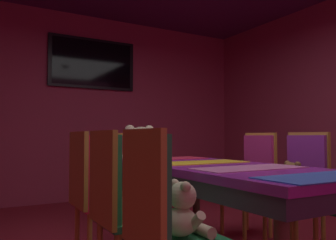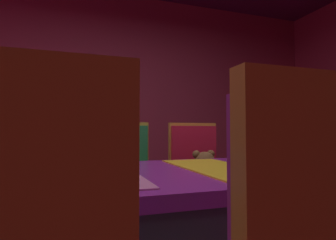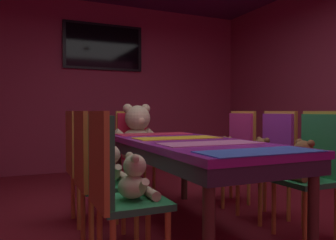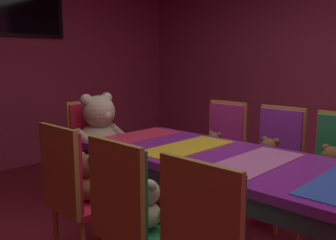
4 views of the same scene
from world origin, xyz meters
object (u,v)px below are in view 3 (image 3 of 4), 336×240
teddy_right_2 (226,150)px  throne_chair (134,142)px  teddy_left_1 (111,166)px  chair_right_0 (316,160)px  wall_tv (104,47)px  teddy_left_0 (135,180)px  banquet_table (192,151)px  chair_right_2 (237,147)px  chair_left_2 (80,155)px  teddy_left_2 (96,155)px  teddy_right_1 (261,155)px  king_teddy_bear (138,133)px  chair_left_0 (112,178)px  chair_right_1 (273,153)px  chair_left_1 (92,165)px  teddy_right_0 (303,162)px

teddy_right_2 → throne_chair: throne_chair is taller
teddy_left_1 → chair_right_0: (1.53, -0.48, 0.02)m
chair_right_0 → wall_tv: 3.99m
teddy_left_0 → throne_chair: size_ratio=0.30×
banquet_table → teddy_left_1: banquet_table is taller
chair_right_2 → chair_right_0: bearing=89.1°
teddy_left_1 → chair_right_0: chair_right_0 is taller
throne_chair → wall_tv: 2.13m
chair_left_2 → teddy_left_2: bearing=0.0°
teddy_left_1 → teddy_right_2: teddy_left_1 is taller
teddy_right_2 → banquet_table: bearing=38.6°
teddy_left_2 → teddy_right_2: size_ratio=1.23×
banquet_table → teddy_right_2: (0.71, 0.57, -0.08)m
teddy_right_1 → king_teddy_bear: 1.56m
teddy_left_0 → chair_right_2: bearing=36.1°
teddy_left_1 → teddy_right_1: size_ratio=0.99×
chair_right_0 → chair_left_0: bearing=1.4°
chair_left_2 → teddy_left_2: 0.15m
teddy_left_0 → chair_right_2: size_ratio=0.30×
chair_right_1 → chair_right_2: same height
chair_left_1 → chair_right_0: (1.67, -0.48, 0.00)m
teddy_left_0 → banquet_table: bearing=39.1°
wall_tv → teddy_left_1: bearing=-102.4°
teddy_right_1 → chair_left_2: bearing=-19.7°
chair_left_0 → chair_left_1: bearing=91.1°
teddy_right_0 → chair_right_1: bearing=-107.9°
wall_tv → chair_left_0: bearing=-102.7°
teddy_left_0 → wall_tv: size_ratio=0.22×
chair_right_0 → chair_right_1: (0.02, 0.51, 0.00)m
banquet_table → chair_right_0: bearing=-31.6°
chair_left_0 → teddy_left_2: 1.11m
chair_left_0 → chair_right_0: (1.66, 0.04, 0.00)m
teddy_left_2 → banquet_table: bearing=-38.9°
chair_right_1 → king_teddy_bear: 1.63m
banquet_table → chair_right_0: chair_right_0 is taller
teddy_right_2 → teddy_left_2: bearing=0.8°
chair_left_2 → king_teddy_bear: bearing=45.3°
chair_right_1 → throne_chair: (-0.85, 1.55, 0.00)m
chair_left_2 → chair_right_0: size_ratio=1.00×
banquet_table → teddy_right_0: 0.86m
chair_left_1 → chair_right_1: (1.69, 0.03, 0.00)m
throne_chair → king_teddy_bear: king_teddy_bear is taller
throne_chair → wall_tv: (0.00, 1.56, 1.45)m
banquet_table → chair_left_2: 0.99m
teddy_right_0 → teddy_right_1: teddy_right_0 is taller
chair_left_0 → teddy_left_0: (0.14, -0.00, -0.02)m
banquet_table → chair_left_0: 0.99m
teddy_left_0 → teddy_right_1: size_ratio=0.97×
king_teddy_bear → teddy_left_2: bearing=-39.1°
chair_right_0 → teddy_right_0: (-0.15, 0.00, -0.01)m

